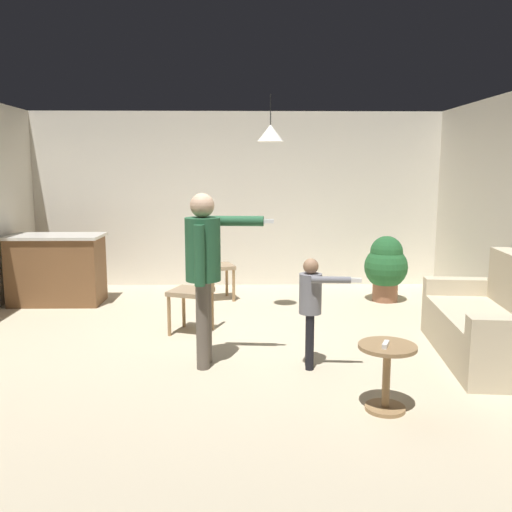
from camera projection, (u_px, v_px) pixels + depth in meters
name	position (u px, v px, depth m)	size (l,w,h in m)	color
ground	(233.00, 349.00, 5.56)	(7.68, 7.68, 0.00)	beige
wall_back	(237.00, 200.00, 8.51)	(6.40, 0.10, 2.70)	silver
couch_floral	(493.00, 325.00, 5.25)	(1.03, 1.88, 1.00)	beige
kitchen_counter	(57.00, 269.00, 7.40)	(1.26, 0.66, 0.95)	brown
side_table_by_couch	(387.00, 369.00, 4.11)	(0.44, 0.44, 0.52)	#99754C
person_adult	(205.00, 260.00, 4.96)	(0.82, 0.47, 1.62)	#60564C
person_child	(311.00, 301.00, 4.95)	(0.54, 0.33, 1.03)	black
dining_chair_by_counter	(212.00, 262.00, 7.59)	(0.53, 0.53, 1.00)	#99754C
dining_chair_near_wall	(197.00, 286.00, 6.02)	(0.54, 0.54, 1.00)	#99754C
potted_plant_corner	(386.00, 265.00, 7.54)	(0.60, 0.60, 0.92)	brown
spare_remote_on_table	(386.00, 345.00, 4.03)	(0.04, 0.13, 0.04)	white
ceiling_light_pendant	(270.00, 133.00, 6.45)	(0.32, 0.32, 0.55)	silver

